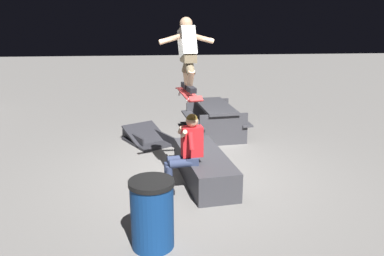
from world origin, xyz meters
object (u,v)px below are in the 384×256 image
Objects in this scene: skateboard at (188,94)px; kicker_ramp at (148,139)px; person_sitting_on_ledge at (186,149)px; ledge_box_main at (204,167)px; trash_bin at (152,214)px; skater_airborne at (187,50)px; picnic_table_back at (215,115)px.

kicker_ramp is (2.49, 0.73, -1.55)m from skateboard.
person_sitting_on_ledge is 0.90m from skateboard.
ledge_box_main is 2.23× the size of trash_bin.
trash_bin is at bearing -178.11° from kicker_ramp.
skateboard is 2.15m from trash_bin.
skater_airborne is at bearing -16.71° from person_sitting_on_ledge.
trash_bin reaches higher than kicker_ramp.
skater_airborne reaches higher than kicker_ramp.
person_sitting_on_ledge is 1.46× the size of trash_bin.
skateboard is at bearing -19.27° from trash_bin.
skater_airborne is 0.82× the size of kicker_ramp.
person_sitting_on_ledge is 0.72× the size of picnic_table_back.
skateboard is (0.10, -0.06, 0.89)m from person_sitting_on_ledge.
picnic_table_back is (2.63, -0.56, 0.25)m from ledge_box_main.
kicker_ramp is at bearing 16.58° from skater_airborne.
skater_airborne is at bearing 127.97° from ledge_box_main.
picnic_table_back is (3.03, -0.92, -0.24)m from person_sitting_on_ledge.
ledge_box_main is 2.70m from picnic_table_back.
person_sitting_on_ledge is at bearing -165.34° from kicker_ramp.
skater_airborne is 3.51m from picnic_table_back.
kicker_ramp is at bearing 1.89° from trash_bin.
person_sitting_on_ledge is at bearing 163.11° from picnic_table_back.
skater_airborne is 0.61× the size of picnic_table_back.
kicker_ramp is 1.71m from picnic_table_back.
skateboard is 0.69m from skater_airborne.
trash_bin is (-1.76, 0.59, -1.86)m from skater_airborne.
picnic_table_back reaches higher than ledge_box_main.
skateboard is 3.03m from kicker_ramp.
person_sitting_on_ledge is at bearing -18.58° from trash_bin.
picnic_table_back is at bearing -17.48° from trash_bin.
trash_bin is (-1.71, 0.60, -1.17)m from skateboard.
skateboard is 0.56× the size of picnic_table_back.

